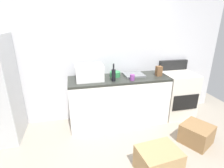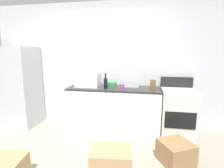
{
  "view_description": "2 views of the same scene",
  "coord_description": "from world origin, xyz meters",
  "px_view_note": "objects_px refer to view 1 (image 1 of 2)",
  "views": [
    {
      "loc": [
        -0.49,
        -1.71,
        1.9
      ],
      "look_at": [
        0.16,
        1.14,
        0.81
      ],
      "focal_mm": 28.31,
      "sensor_mm": 36.0,
      "label": 1
    },
    {
      "loc": [
        0.86,
        -2.1,
        1.59
      ],
      "look_at": [
        0.3,
        1.0,
        1.0
      ],
      "focal_mm": 27.7,
      "sensor_mm": 36.0,
      "label": 2
    }
  ],
  "objects_px": {
    "microwave": "(89,72)",
    "cardboard_box_large": "(158,161)",
    "cardboard_box_small": "(196,134)",
    "mixing_bowl": "(115,74)",
    "stove_oven": "(177,94)",
    "coffee_mug": "(132,77)",
    "wine_bottle": "(114,75)",
    "knife_block": "(159,71)"
  },
  "relations": [
    {
      "from": "coffee_mug",
      "to": "knife_block",
      "type": "height_order",
      "value": "knife_block"
    },
    {
      "from": "microwave",
      "to": "knife_block",
      "type": "height_order",
      "value": "microwave"
    },
    {
      "from": "stove_oven",
      "to": "cardboard_box_large",
      "type": "bearing_deg",
      "value": -128.38
    },
    {
      "from": "microwave",
      "to": "stove_oven",
      "type": "bearing_deg",
      "value": 0.43
    },
    {
      "from": "microwave",
      "to": "cardboard_box_small",
      "type": "relative_size",
      "value": 1.09
    },
    {
      "from": "coffee_mug",
      "to": "knife_block",
      "type": "relative_size",
      "value": 0.56
    },
    {
      "from": "stove_oven",
      "to": "cardboard_box_small",
      "type": "xyz_separation_m",
      "value": [
        -0.16,
        -0.9,
        -0.31
      ]
    },
    {
      "from": "stove_oven",
      "to": "microwave",
      "type": "distance_m",
      "value": 1.84
    },
    {
      "from": "cardboard_box_small",
      "to": "mixing_bowl",
      "type": "bearing_deg",
      "value": 138.47
    },
    {
      "from": "microwave",
      "to": "mixing_bowl",
      "type": "height_order",
      "value": "microwave"
    },
    {
      "from": "microwave",
      "to": "cardboard_box_large",
      "type": "relative_size",
      "value": 0.88
    },
    {
      "from": "microwave",
      "to": "wine_bottle",
      "type": "xyz_separation_m",
      "value": [
        0.39,
        -0.14,
        -0.03
      ]
    },
    {
      "from": "wine_bottle",
      "to": "cardboard_box_small",
      "type": "bearing_deg",
      "value": -31.92
    },
    {
      "from": "mixing_bowl",
      "to": "knife_block",
      "type": "bearing_deg",
      "value": -9.83
    },
    {
      "from": "microwave",
      "to": "cardboard_box_large",
      "type": "xyz_separation_m",
      "value": [
        0.71,
        -1.29,
        -0.86
      ]
    },
    {
      "from": "wine_bottle",
      "to": "coffee_mug",
      "type": "height_order",
      "value": "wine_bottle"
    },
    {
      "from": "stove_oven",
      "to": "coffee_mug",
      "type": "xyz_separation_m",
      "value": [
        -1.03,
        -0.19,
        0.48
      ]
    },
    {
      "from": "wine_bottle",
      "to": "cardboard_box_small",
      "type": "relative_size",
      "value": 0.71
    },
    {
      "from": "microwave",
      "to": "cardboard_box_large",
      "type": "bearing_deg",
      "value": -61.19
    },
    {
      "from": "stove_oven",
      "to": "mixing_bowl",
      "type": "height_order",
      "value": "stove_oven"
    },
    {
      "from": "coffee_mug",
      "to": "mixing_bowl",
      "type": "relative_size",
      "value": 0.53
    },
    {
      "from": "stove_oven",
      "to": "cardboard_box_small",
      "type": "bearing_deg",
      "value": -100.13
    },
    {
      "from": "stove_oven",
      "to": "coffee_mug",
      "type": "bearing_deg",
      "value": -169.71
    },
    {
      "from": "microwave",
      "to": "coffee_mug",
      "type": "bearing_deg",
      "value": -13.75
    },
    {
      "from": "cardboard_box_small",
      "to": "stove_oven",
      "type": "bearing_deg",
      "value": 79.87
    },
    {
      "from": "cardboard_box_large",
      "to": "stove_oven",
      "type": "bearing_deg",
      "value": 51.62
    },
    {
      "from": "coffee_mug",
      "to": "cardboard_box_small",
      "type": "relative_size",
      "value": 0.24
    },
    {
      "from": "coffee_mug",
      "to": "mixing_bowl",
      "type": "xyz_separation_m",
      "value": [
        -0.24,
        0.27,
        -0.0
      ]
    },
    {
      "from": "mixing_bowl",
      "to": "microwave",
      "type": "bearing_deg",
      "value": -168.29
    },
    {
      "from": "cardboard_box_large",
      "to": "cardboard_box_small",
      "type": "bearing_deg",
      "value": 25.02
    },
    {
      "from": "cardboard_box_large",
      "to": "cardboard_box_small",
      "type": "distance_m",
      "value": 0.96
    },
    {
      "from": "microwave",
      "to": "cardboard_box_small",
      "type": "xyz_separation_m",
      "value": [
        1.59,
        -0.89,
        -0.88
      ]
    },
    {
      "from": "wine_bottle",
      "to": "knife_block",
      "type": "relative_size",
      "value": 1.67
    },
    {
      "from": "coffee_mug",
      "to": "mixing_bowl",
      "type": "distance_m",
      "value": 0.36
    },
    {
      "from": "knife_block",
      "to": "cardboard_box_small",
      "type": "height_order",
      "value": "knife_block"
    },
    {
      "from": "knife_block",
      "to": "mixing_bowl",
      "type": "distance_m",
      "value": 0.81
    },
    {
      "from": "microwave",
      "to": "wine_bottle",
      "type": "bearing_deg",
      "value": -19.83
    },
    {
      "from": "coffee_mug",
      "to": "wine_bottle",
      "type": "bearing_deg",
      "value": 174.04
    },
    {
      "from": "knife_block",
      "to": "cardboard_box_small",
      "type": "relative_size",
      "value": 0.43
    },
    {
      "from": "stove_oven",
      "to": "knife_block",
      "type": "xyz_separation_m",
      "value": [
        -0.47,
        -0.05,
        0.52
      ]
    },
    {
      "from": "microwave",
      "to": "knife_block",
      "type": "bearing_deg",
      "value": -1.78
    },
    {
      "from": "wine_bottle",
      "to": "mixing_bowl",
      "type": "xyz_separation_m",
      "value": [
        0.08,
        0.24,
        -0.06
      ]
    }
  ]
}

